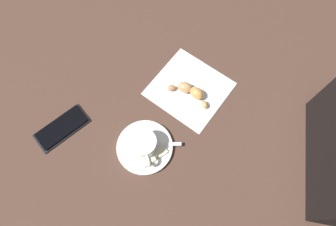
% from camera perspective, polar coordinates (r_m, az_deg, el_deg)
% --- Properties ---
extents(ground_plane, '(1.80, 1.80, 0.00)m').
position_cam_1_polar(ground_plane, '(0.76, -1.13, -0.07)').
color(ground_plane, '#452E24').
extents(saucer, '(0.14, 0.14, 0.01)m').
position_cam_1_polar(saucer, '(0.73, -4.74, -6.90)').
color(saucer, white).
rests_on(saucer, ground).
extents(espresso_cup, '(0.08, 0.08, 0.05)m').
position_cam_1_polar(espresso_cup, '(0.70, -4.96, -6.40)').
color(espresso_cup, white).
rests_on(espresso_cup, saucer).
extents(teaspoon, '(0.08, 0.12, 0.01)m').
position_cam_1_polar(teaspoon, '(0.72, -4.16, -6.32)').
color(teaspoon, silver).
rests_on(teaspoon, saucer).
extents(sugar_packet, '(0.07, 0.05, 0.01)m').
position_cam_1_polar(sugar_packet, '(0.71, -2.77, -8.85)').
color(sugar_packet, beige).
rests_on(sugar_packet, saucer).
extents(napkin, '(0.21, 0.21, 0.00)m').
position_cam_1_polar(napkin, '(0.79, 4.33, 4.96)').
color(napkin, white).
rests_on(napkin, ground).
extents(croissant, '(0.05, 0.13, 0.03)m').
position_cam_1_polar(croissant, '(0.77, 4.54, 4.44)').
color(croissant, tan).
rests_on(croissant, napkin).
extents(cell_phone, '(0.15, 0.11, 0.01)m').
position_cam_1_polar(cell_phone, '(0.79, -20.71, -2.84)').
color(cell_phone, black).
rests_on(cell_phone, ground).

